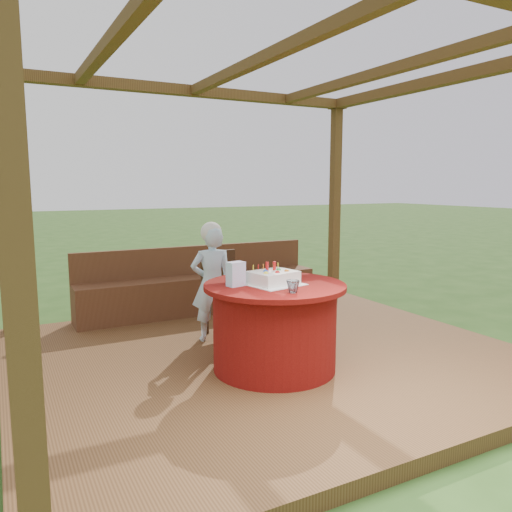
{
  "coord_description": "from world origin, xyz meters",
  "views": [
    {
      "loc": [
        -2.19,
        -3.93,
        1.68
      ],
      "look_at": [
        0.0,
        0.25,
        1.0
      ],
      "focal_mm": 35.0,
      "sensor_mm": 36.0,
      "label": 1
    }
  ],
  "objects_px": {
    "birthday_cake": "(273,278)",
    "gift_bag": "(236,274)",
    "bench": "(201,290)",
    "chair": "(224,289)",
    "table": "(274,326)",
    "elderly_woman": "(212,281)",
    "drinking_glass": "(293,287)"
  },
  "relations": [
    {
      "from": "chair",
      "to": "gift_bag",
      "type": "height_order",
      "value": "gift_bag"
    },
    {
      "from": "table",
      "to": "elderly_woman",
      "type": "xyz_separation_m",
      "value": [
        -0.16,
        0.99,
        0.23
      ]
    },
    {
      "from": "table",
      "to": "elderly_woman",
      "type": "relative_size",
      "value": 0.99
    },
    {
      "from": "table",
      "to": "drinking_glass",
      "type": "relative_size",
      "value": 11.52
    },
    {
      "from": "chair",
      "to": "gift_bag",
      "type": "distance_m",
      "value": 1.2
    },
    {
      "from": "gift_bag",
      "to": "drinking_glass",
      "type": "distance_m",
      "value": 0.51
    },
    {
      "from": "elderly_woman",
      "to": "gift_bag",
      "type": "height_order",
      "value": "elderly_woman"
    },
    {
      "from": "bench",
      "to": "gift_bag",
      "type": "relative_size",
      "value": 15.06
    },
    {
      "from": "table",
      "to": "gift_bag",
      "type": "distance_m",
      "value": 0.57
    },
    {
      "from": "gift_bag",
      "to": "chair",
      "type": "bearing_deg",
      "value": 58.32
    },
    {
      "from": "bench",
      "to": "birthday_cake",
      "type": "distance_m",
      "value": 2.19
    },
    {
      "from": "elderly_woman",
      "to": "gift_bag",
      "type": "relative_size",
      "value": 6.0
    },
    {
      "from": "birthday_cake",
      "to": "drinking_glass",
      "type": "relative_size",
      "value": 4.78
    },
    {
      "from": "gift_bag",
      "to": "table",
      "type": "bearing_deg",
      "value": -23.36
    },
    {
      "from": "chair",
      "to": "gift_bag",
      "type": "xyz_separation_m",
      "value": [
        -0.38,
        -1.08,
        0.36
      ]
    },
    {
      "from": "elderly_woman",
      "to": "drinking_glass",
      "type": "xyz_separation_m",
      "value": [
        0.11,
        -1.35,
        0.18
      ]
    },
    {
      "from": "chair",
      "to": "drinking_glass",
      "type": "height_order",
      "value": "chair"
    },
    {
      "from": "elderly_woman",
      "to": "table",
      "type": "bearing_deg",
      "value": -80.98
    },
    {
      "from": "table",
      "to": "gift_bag",
      "type": "xyz_separation_m",
      "value": [
        -0.33,
        0.06,
        0.46
      ]
    },
    {
      "from": "chair",
      "to": "birthday_cake",
      "type": "distance_m",
      "value": 1.21
    },
    {
      "from": "table",
      "to": "birthday_cake",
      "type": "distance_m",
      "value": 0.42
    },
    {
      "from": "bench",
      "to": "drinking_glass",
      "type": "relative_size",
      "value": 29.08
    },
    {
      "from": "birthday_cake",
      "to": "bench",
      "type": "bearing_deg",
      "value": 85.08
    },
    {
      "from": "birthday_cake",
      "to": "drinking_glass",
      "type": "height_order",
      "value": "birthday_cake"
    },
    {
      "from": "bench",
      "to": "birthday_cake",
      "type": "relative_size",
      "value": 6.09
    },
    {
      "from": "gift_bag",
      "to": "birthday_cake",
      "type": "bearing_deg",
      "value": -27.04
    },
    {
      "from": "birthday_cake",
      "to": "gift_bag",
      "type": "height_order",
      "value": "gift_bag"
    },
    {
      "from": "bench",
      "to": "chair",
      "type": "height_order",
      "value": "chair"
    },
    {
      "from": "table",
      "to": "chair",
      "type": "xyz_separation_m",
      "value": [
        0.05,
        1.14,
        0.1
      ]
    },
    {
      "from": "bench",
      "to": "chair",
      "type": "relative_size",
      "value": 3.46
    },
    {
      "from": "bench",
      "to": "elderly_woman",
      "type": "relative_size",
      "value": 2.51
    },
    {
      "from": "bench",
      "to": "drinking_glass",
      "type": "distance_m",
      "value": 2.53
    }
  ]
}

